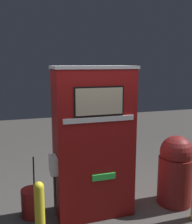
{
  "coord_description": "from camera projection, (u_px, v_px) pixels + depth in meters",
  "views": [
    {
      "loc": [
        -0.97,
        -3.01,
        2.08
      ],
      "look_at": [
        0.0,
        0.14,
        1.46
      ],
      "focal_mm": 42.0,
      "sensor_mm": 36.0,
      "label": 1
    }
  ],
  "objects": [
    {
      "name": "squeegee_bucket",
      "position": [
        32.0,
        203.0,
        3.59
      ],
      "size": [
        0.28,
        0.28,
        0.87
      ],
      "color": "maroon",
      "rests_on": "ground_plane"
    },
    {
      "name": "safety_bollard",
      "position": [
        40.0,
        216.0,
        2.84
      ],
      "size": [
        0.11,
        0.11,
        0.84
      ],
      "color": "yellow",
      "rests_on": "ground_plane"
    },
    {
      "name": "gas_pump",
      "position": [
        93.0,
        142.0,
        3.56
      ],
      "size": [
        1.14,
        0.58,
        2.05
      ],
      "color": "maroon",
      "rests_on": "ground_plane"
    },
    {
      "name": "ground_plane",
      "position": [
        99.0,
        221.0,
        3.49
      ],
      "size": [
        14.0,
        14.0,
        0.0
      ],
      "primitive_type": "plane",
      "color": "#423F3D"
    },
    {
      "name": "trash_bin",
      "position": [
        175.0,
        170.0,
        3.87
      ],
      "size": [
        0.51,
        0.51,
        1.04
      ],
      "color": "maroon",
      "rests_on": "ground_plane"
    }
  ]
}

